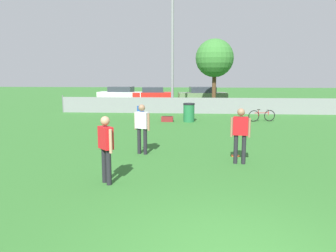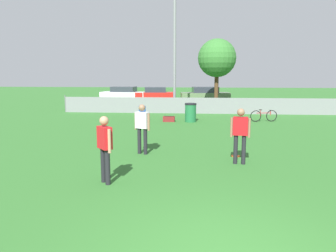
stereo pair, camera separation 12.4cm
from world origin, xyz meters
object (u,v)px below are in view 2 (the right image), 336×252
light_pole (175,33)px  player_receiver_white (142,125)px  folding_chair_sideline (143,112)px  gear_bag_sideline (169,119)px  tree_near_pole (217,58)px  parked_car_white (124,94)px  parked_car_red (155,94)px  parked_car_olive (205,95)px  frisbee_disc (236,156)px  player_defender_red (105,144)px  bicycle_sideline (264,116)px  player_thrower_red (240,132)px  trash_bin (191,112)px

light_pole → player_receiver_white: size_ratio=5.57×
folding_chair_sideline → gear_bag_sideline: bearing=-172.0°
tree_near_pole → parked_car_white: tree_near_pole is taller
tree_near_pole → gear_bag_sideline: bearing=-112.0°
parked_car_red → parked_car_olive: (4.92, -1.03, 0.04)m
frisbee_disc → folding_chair_sideline: bearing=119.4°
light_pole → tree_near_pole: 4.25m
player_defender_red → folding_chair_sideline: size_ratio=1.92×
parked_car_olive → player_receiver_white: bearing=-105.2°
bicycle_sideline → parked_car_olive: (-3.09, 12.45, 0.37)m
light_pole → player_receiver_white: light_pole is taller
player_thrower_red → bicycle_sideline: player_thrower_red is taller
light_pole → parked_car_white: light_pole is taller
player_receiver_white → player_defender_red: (-0.42, -3.11, 0.00)m
light_pole → player_receiver_white: bearing=-90.8°
bicycle_sideline → gear_bag_sideline: size_ratio=2.38×
player_thrower_red → parked_car_red: (-5.49, 22.65, -0.34)m
player_receiver_white → gear_bag_sideline: size_ratio=2.58×
trash_bin → parked_car_olive: (1.12, 12.92, 0.18)m
frisbee_disc → parked_car_red: size_ratio=0.07×
light_pole → gear_bag_sideline: light_pole is taller
light_pole → frisbee_disc: size_ratio=32.32×
player_defender_red → frisbee_disc: 4.82m
frisbee_disc → trash_bin: bearing=102.2°
player_thrower_red → trash_bin: (-1.69, 8.71, -0.47)m
player_receiver_white → parked_car_olive: player_receiver_white is taller
light_pole → player_defender_red: 16.88m
tree_near_pole → frisbee_disc: bearing=-90.7°
player_defender_red → gear_bag_sideline: 10.86m
parked_car_red → trash_bin: bearing=-81.4°
frisbee_disc → parked_car_white: (-8.73, 21.85, 0.67)m
player_defender_red → parked_car_white: 25.42m
gear_bag_sideline → frisbee_disc: bearing=-69.4°
tree_near_pole → bicycle_sideline: bearing=-72.1°
gear_bag_sideline → parked_car_red: size_ratio=0.16×
bicycle_sideline → trash_bin: (-4.20, -0.46, 0.20)m
parked_car_white → folding_chair_sideline: bearing=-67.2°
player_receiver_white → parked_car_white: player_receiver_white is taller
trash_bin → parked_car_olive: 12.97m
player_thrower_red → parked_car_white: size_ratio=0.37×
player_defender_red → frisbee_disc: player_defender_red is taller
tree_near_pole → parked_car_red: (-5.68, 6.24, -3.24)m
bicycle_sideline → parked_car_white: size_ratio=0.34×
player_receiver_white → player_thrower_red: (3.18, -0.99, 0.00)m
player_defender_red → frisbee_disc: size_ratio=5.81×
player_thrower_red → player_defender_red: bearing=-141.7°
tree_near_pole → parked_car_red: bearing=132.3°
player_defender_red → gear_bag_sideline: size_ratio=2.58×
gear_bag_sideline → trash_bin: bearing=1.1°
player_defender_red → trash_bin: player_defender_red is taller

